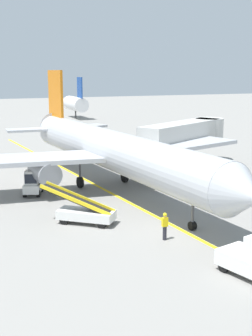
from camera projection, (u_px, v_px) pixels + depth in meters
The scene contains 10 objects.
ground_plane at pixel (178, 231), 29.14m from camera, with size 300.00×300.00×0.00m, color gray.
taxi_line_yellow at pixel (143, 210), 33.58m from camera, with size 0.30×80.00×0.01m, color yellow.
airliner at pixel (110, 150), 39.05m from camera, with size 28.47×35.34×10.10m.
jet_bridge at pixel (189, 134), 47.95m from camera, with size 12.46×8.41×4.85m.
baggage_tug_near_wing at pixel (33, 184), 37.42m from camera, with size 2.06×2.70×2.10m.
belt_loader_forward_hold at pixel (84, 212), 30.50m from camera, with size 4.68×4.10×2.59m.
ground_crew_marshaller at pixel (234, 195), 34.21m from camera, with size 0.36×0.24×1.70m.
ground_crew_wing_walker at pixel (165, 225), 27.44m from camera, with size 0.36×0.24×1.70m.
safety_cone_nose_right at pixel (147, 170), 46.01m from camera, with size 0.36×0.36×0.44m, color orange.
distant_aircraft_far_left at pixel (76, 103), 98.35m from camera, with size 3.00×10.10×8.80m.
Camera 1 is at (-13.54, -24.36, 9.98)m, focal length 48.89 mm.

